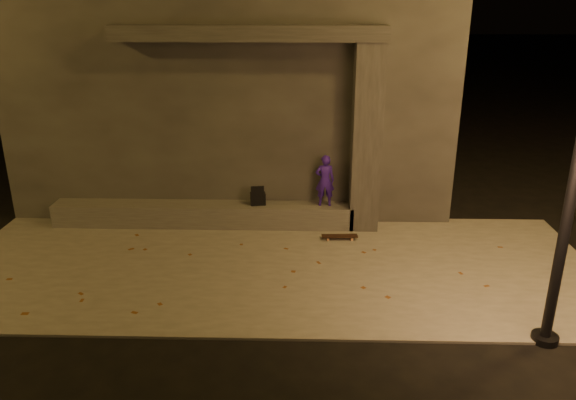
{
  "coord_description": "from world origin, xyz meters",
  "views": [
    {
      "loc": [
        0.49,
        -6.69,
        4.46
      ],
      "look_at": [
        0.26,
        2.0,
        1.24
      ],
      "focal_mm": 35.0,
      "sensor_mm": 36.0,
      "label": 1
    }
  ],
  "objects_px": {
    "column": "(366,139)",
    "skateboarder": "(325,180)",
    "backpack": "(258,198)",
    "skateboard": "(340,236)"
  },
  "relations": [
    {
      "from": "column",
      "to": "backpack",
      "type": "distance_m",
      "value": 2.42
    },
    {
      "from": "skateboarder",
      "to": "backpack",
      "type": "relative_size",
      "value": 2.52
    },
    {
      "from": "skateboarder",
      "to": "column",
      "type": "bearing_deg",
      "value": 178.48
    },
    {
      "from": "column",
      "to": "skateboard",
      "type": "xyz_separation_m",
      "value": [
        -0.49,
        -0.65,
        -1.74
      ]
    },
    {
      "from": "backpack",
      "to": "skateboard",
      "type": "height_order",
      "value": "backpack"
    },
    {
      "from": "skateboarder",
      "to": "skateboard",
      "type": "distance_m",
      "value": 1.15
    },
    {
      "from": "skateboarder",
      "to": "backpack",
      "type": "bearing_deg",
      "value": -1.52
    },
    {
      "from": "column",
      "to": "skateboard",
      "type": "relative_size",
      "value": 5.21
    },
    {
      "from": "column",
      "to": "skateboarder",
      "type": "xyz_separation_m",
      "value": [
        -0.77,
        0.0,
        -0.83
      ]
    },
    {
      "from": "column",
      "to": "skateboarder",
      "type": "height_order",
      "value": "column"
    }
  ]
}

